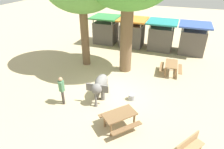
# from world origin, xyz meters

# --- Properties ---
(ground_plane) EXTENTS (60.00, 60.00, 0.00)m
(ground_plane) POSITION_xyz_m (0.00, 0.00, 0.00)
(ground_plane) COLOR tan
(elephant) EXTENTS (1.23, 1.84, 1.27)m
(elephant) POSITION_xyz_m (-0.41, -0.53, 0.81)
(elephant) COLOR slate
(elephant) RESTS_ON ground_plane
(person_handler) EXTENTS (0.36, 0.41, 1.62)m
(person_handler) POSITION_xyz_m (-2.11, -1.73, 0.95)
(person_handler) COLOR #3F3833
(person_handler) RESTS_ON ground_plane
(wooden_bench) EXTENTS (1.12, 1.38, 0.88)m
(wooden_bench) POSITION_xyz_m (4.34, -3.05, 0.47)
(wooden_bench) COLOR #9E7A51
(wooden_bench) RESTS_ON ground_plane
(picnic_table_near) EXTENTS (2.10, 2.10, 0.78)m
(picnic_table_near) POSITION_xyz_m (1.33, -2.42, 0.59)
(picnic_table_near) COLOR brown
(picnic_table_near) RESTS_ON ground_plane
(picnic_table_far) EXTENTS (1.56, 1.58, 0.78)m
(picnic_table_far) POSITION_xyz_m (3.06, 3.72, 0.59)
(picnic_table_far) COLOR olive
(picnic_table_far) RESTS_ON ground_plane
(market_stall_green) EXTENTS (2.50, 2.50, 2.52)m
(market_stall_green) POSITION_xyz_m (-3.48, 8.09, 1.14)
(market_stall_green) COLOR #59514C
(market_stall_green) RESTS_ON ground_plane
(market_stall_orange) EXTENTS (2.50, 2.50, 2.52)m
(market_stall_orange) POSITION_xyz_m (-0.88, 8.09, 1.14)
(market_stall_orange) COLOR #59514C
(market_stall_orange) RESTS_ON ground_plane
(market_stall_teal) EXTENTS (2.50, 2.50, 2.52)m
(market_stall_teal) POSITION_xyz_m (1.72, 8.09, 1.14)
(market_stall_teal) COLOR #59514C
(market_stall_teal) RESTS_ON ground_plane
(market_stall_blue) EXTENTS (2.50, 2.50, 2.52)m
(market_stall_blue) POSITION_xyz_m (4.32, 8.09, 1.14)
(market_stall_blue) COLOR #59514C
(market_stall_blue) RESTS_ON ground_plane
(feed_bucket) EXTENTS (0.36, 0.36, 0.32)m
(feed_bucket) POSITION_xyz_m (1.31, -0.16, 0.16)
(feed_bucket) COLOR gray
(feed_bucket) RESTS_ON ground_plane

